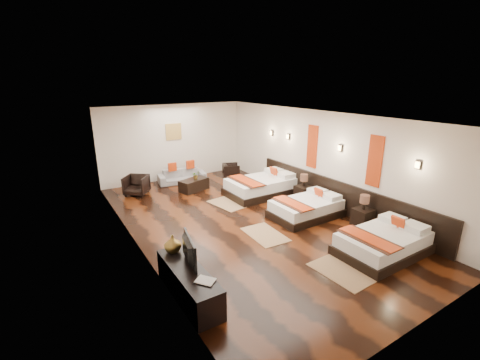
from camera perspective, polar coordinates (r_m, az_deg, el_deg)
floor at (r=8.86m, az=0.34°, el=-7.18°), size 5.50×9.50×0.01m
ceiling at (r=8.12m, az=0.37°, el=11.13°), size 5.50×9.50×0.01m
back_wall at (r=12.55m, az=-11.46°, el=6.49°), size 5.50×0.01×2.80m
left_wall at (r=7.35m, az=-18.05°, el=-1.59°), size 0.01×9.50×2.80m
right_wall at (r=10.09m, az=13.67°, el=3.77°), size 0.01×9.50×2.80m
headboard_panel at (r=9.80m, az=16.44°, el=-2.64°), size 0.08×6.60×0.90m
bed_near at (r=7.87m, az=23.80°, el=-9.96°), size 2.00×1.26×0.77m
bed_mid at (r=9.25m, az=11.59°, el=-4.78°), size 1.94×1.22×0.74m
bed_far at (r=10.77m, az=3.81°, el=-1.04°), size 2.25×1.42×0.86m
nightstand_a at (r=9.00m, az=20.66°, el=-5.86°), size 0.44×0.44×0.87m
nightstand_b at (r=10.37m, az=10.99°, el=-2.01°), size 0.44×0.44×0.87m
jute_mat_near at (r=7.01m, az=17.26°, el=-15.09°), size 0.80×1.23×0.01m
jute_mat_mid at (r=8.15m, az=4.38°, el=-9.47°), size 0.81×1.24×0.01m
jute_mat_far at (r=10.04m, az=-2.17°, el=-4.15°), size 0.94×1.31×0.01m
tv_console at (r=6.01m, az=-8.97°, el=-17.31°), size 0.50×1.80×0.55m
tv at (r=5.91m, az=-9.56°, el=-12.05°), size 0.27×0.85×0.49m
book at (r=5.42m, az=-6.64°, el=-17.74°), size 0.36×0.38×0.03m
figurine at (r=6.33m, az=-11.70°, el=-10.85°), size 0.40×0.40×0.34m
sofa at (r=12.19m, az=-10.11°, el=0.68°), size 1.78×0.91×0.50m
armchair_left at (r=11.26m, az=-17.65°, el=-0.87°), size 0.99×0.99×0.65m
armchair_right at (r=12.59m, az=-1.57°, el=1.63°), size 0.80×0.79×0.56m
coffee_table at (r=11.28m, az=-8.05°, el=-0.84°), size 1.11×0.79×0.40m
table_plant at (r=11.21m, az=-7.77°, el=0.85°), size 0.30×0.28×0.27m
orange_panel_a at (r=8.83m, az=22.50°, el=3.06°), size 0.04×0.40×1.30m
orange_panel_b at (r=10.22m, az=12.51°, el=5.74°), size 0.04×0.40×1.30m
sconce_near at (r=8.21m, az=28.68°, el=2.34°), size 0.07×0.12×0.18m
sconce_mid at (r=9.44m, az=17.13°, el=5.38°), size 0.07×0.12×0.18m
sconce_far at (r=10.97m, az=8.44°, el=7.52°), size 0.07×0.12×0.18m
sconce_lounge at (r=11.66m, az=5.55°, el=8.19°), size 0.07×0.12×0.18m
gold_artwork at (r=12.47m, az=-11.54°, el=8.28°), size 0.60×0.04×0.60m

